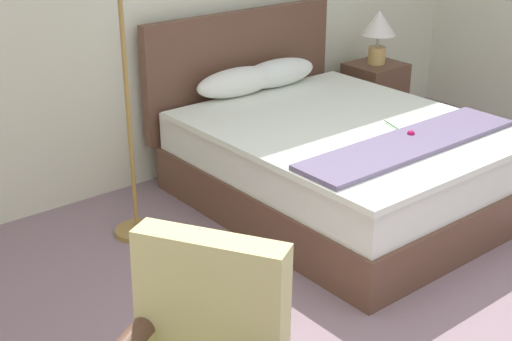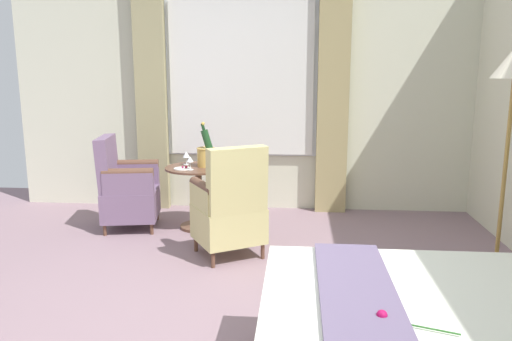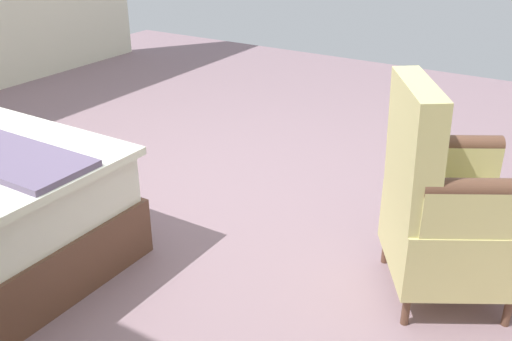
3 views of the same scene
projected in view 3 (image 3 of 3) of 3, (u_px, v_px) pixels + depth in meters
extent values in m
plane|color=gray|center=(199.00, 207.00, 3.50)|extent=(7.77, 7.77, 0.00)
cylinder|color=brown|center=(508.00, 312.00, 2.49)|extent=(0.04, 0.04, 0.14)
cylinder|color=brown|center=(472.00, 251.00, 2.92)|extent=(0.04, 0.04, 0.14)
cylinder|color=brown|center=(406.00, 310.00, 2.50)|extent=(0.04, 0.04, 0.14)
cylinder|color=brown|center=(385.00, 250.00, 2.93)|extent=(0.04, 0.04, 0.14)
cube|color=#CDC380|center=(449.00, 237.00, 2.61)|extent=(0.74, 0.75, 0.32)
cube|color=#CDC380|center=(414.00, 148.00, 2.43)|extent=(0.39, 0.53, 0.57)
cube|color=#CDC380|center=(479.00, 212.00, 2.29)|extent=(0.46, 0.32, 0.21)
cylinder|color=brown|center=(484.00, 189.00, 2.25)|extent=(0.46, 0.32, 0.09)
cube|color=#CDC380|center=(447.00, 165.00, 2.71)|extent=(0.46, 0.32, 0.21)
cylinder|color=brown|center=(450.00, 145.00, 2.66)|extent=(0.46, 0.32, 0.09)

